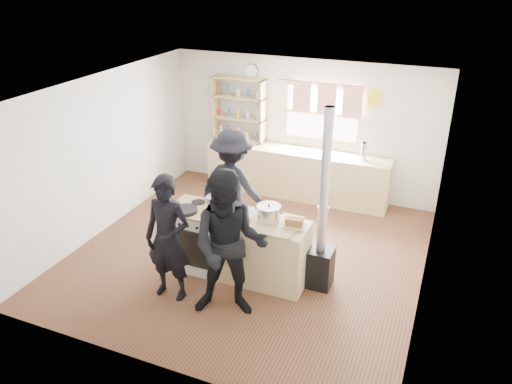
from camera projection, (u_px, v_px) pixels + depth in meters
ground at (249, 254)px, 7.57m from camera, size 5.00×5.00×0.01m
back_counter at (296, 173)px, 9.23m from camera, size 3.40×0.55×0.90m
shelving_unit at (239, 109)px, 9.29m from camera, size 1.00×0.28×1.20m
thermos at (363, 151)px, 8.56m from camera, size 0.10×0.10×0.31m
cooking_island at (243, 246)px, 6.86m from camera, size 1.97×0.64×0.93m
skillet_greens at (185, 210)px, 6.77m from camera, size 0.47×0.47×0.05m
roast_tray at (241, 214)px, 6.64m from camera, size 0.38×0.31×0.07m
stockpot_stove at (214, 202)px, 6.89m from camera, size 0.21×0.21×0.18m
stockpot_counter at (269, 213)px, 6.52m from camera, size 0.32×0.32×0.23m
bread_board at (294, 223)px, 6.39m from camera, size 0.30×0.23×0.12m
flue_heater at (321, 244)px, 6.57m from camera, size 0.35×0.35×2.50m
person_near_left at (168, 239)px, 6.29m from camera, size 0.63×0.43×1.70m
person_near_right at (229, 246)px, 5.93m from camera, size 1.11×0.98×1.91m
person_far at (233, 186)px, 7.62m from camera, size 1.26×0.86×1.80m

